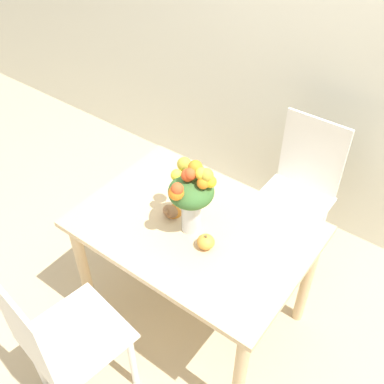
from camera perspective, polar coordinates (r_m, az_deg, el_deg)
ground_plane at (r=2.81m, az=0.31°, el=-15.00°), size 12.00×12.00×0.00m
wall_back at (r=2.81m, az=16.28°, el=19.28°), size 8.00×0.06×2.70m
dining_table at (r=2.30m, az=0.37°, el=-6.20°), size 1.14×0.81×0.76m
flower_vase at (r=2.04m, az=-0.02°, el=-0.22°), size 0.24×0.24×0.39m
pumpkin at (r=2.09m, az=1.76°, el=-6.34°), size 0.08×0.08×0.08m
turkey_figurine at (r=2.25m, az=-2.56°, el=-2.24°), size 0.08×0.11×0.07m
dining_chair_near_window at (r=2.85m, az=13.23°, el=-0.09°), size 0.42×0.42×0.98m
dining_chair_far_side at (r=2.21m, az=-16.32°, el=-17.80°), size 0.48×0.48×0.98m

